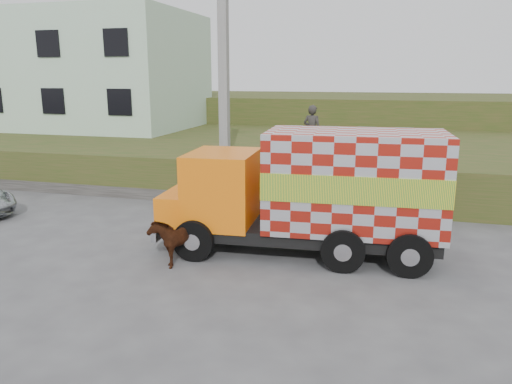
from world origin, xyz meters
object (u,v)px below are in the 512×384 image
(utility_pole, at_px, (224,82))
(cow, at_px, (176,239))
(pedestrian, at_px, (312,131))
(cargo_truck, at_px, (315,192))

(utility_pole, bearing_deg, cow, -82.66)
(cow, height_order, pedestrian, pedestrian)
(cargo_truck, distance_m, pedestrian, 5.82)
(cow, xyz_separation_m, pedestrian, (2.05, 7.08, 1.83))
(utility_pole, relative_size, cargo_truck, 1.15)
(cargo_truck, relative_size, pedestrian, 3.86)
(utility_pole, xyz_separation_m, cargo_truck, (3.80, -4.44, -2.51))
(utility_pole, distance_m, cargo_truck, 6.36)
(utility_pole, relative_size, pedestrian, 4.44)
(utility_pole, relative_size, cow, 5.93)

